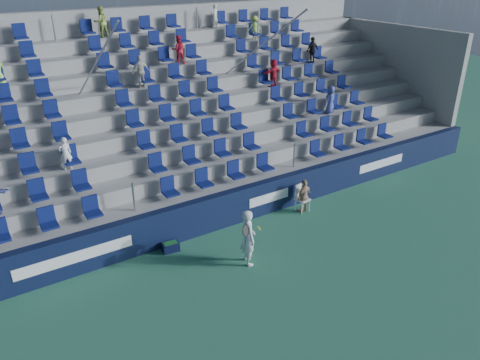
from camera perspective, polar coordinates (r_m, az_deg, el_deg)
name	(u,v)px	position (r m, az deg, el deg)	size (l,w,h in m)	color
ground	(288,272)	(13.45, 5.84, -11.10)	(70.00, 70.00, 0.00)	#327555
sponsor_wall	(229,208)	(15.30, -1.33, -3.43)	(24.00, 0.32, 1.20)	#0E1736
grandstand	(162,122)	(18.89, -9.54, 6.99)	(24.00, 8.17, 6.63)	#9A9A95
tennis_player	(248,237)	(13.28, 1.01, -6.99)	(0.69, 0.71, 1.71)	silver
line_judge_chair	(301,195)	(16.34, 7.46, -1.89)	(0.49, 0.50, 0.97)	white
line_judge	(304,196)	(16.21, 7.80, -1.92)	(0.71, 0.30, 1.21)	tan
ball_bin	(171,246)	(14.32, -8.45, -8.01)	(0.53, 0.38, 0.28)	#0E1436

